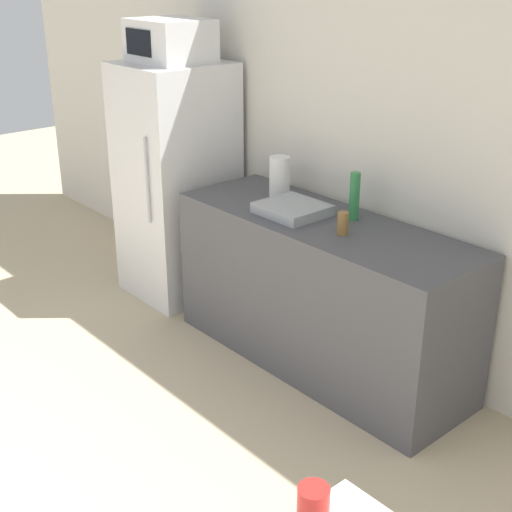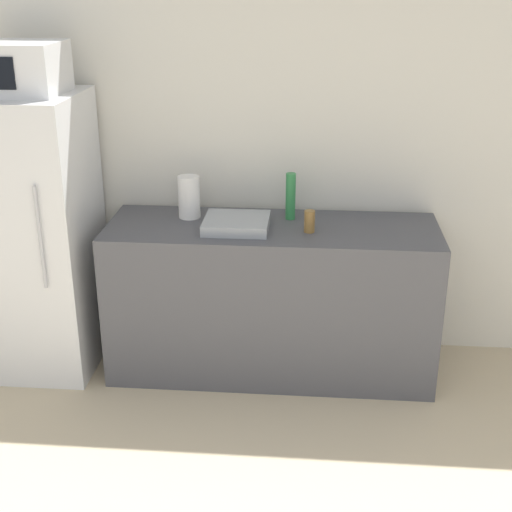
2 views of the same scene
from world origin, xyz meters
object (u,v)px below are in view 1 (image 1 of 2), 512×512
at_px(microwave, 170,41).
at_px(jar, 313,508).
at_px(bottle_short, 343,223).
at_px(bottle_tall, 354,196).
at_px(refrigerator, 177,182).
at_px(paper_towel_roll, 280,176).

height_order(microwave, jar, microwave).
bearing_deg(jar, bottle_short, 130.52).
bearing_deg(bottle_tall, refrigerator, -173.50).
bearing_deg(refrigerator, bottle_short, -1.67).
height_order(microwave, paper_towel_roll, microwave).
height_order(microwave, bottle_short, microwave).
relative_size(bottle_short, jar, 1.07).
distance_m(bottle_tall, jar, 2.52).
height_order(refrigerator, microwave, microwave).
distance_m(microwave, jar, 3.62).
bearing_deg(bottle_short, microwave, 178.37).
distance_m(refrigerator, paper_towel_roll, 0.93).
bearing_deg(paper_towel_roll, refrigerator, -170.58).
relative_size(refrigerator, paper_towel_roll, 6.63).
relative_size(microwave, bottle_short, 4.07).
bearing_deg(bottle_short, paper_towel_roll, 164.55).
height_order(bottle_short, paper_towel_roll, paper_towel_roll).
bearing_deg(microwave, bottle_short, -1.63).
relative_size(bottle_tall, bottle_short, 2.21).
xyz_separation_m(refrigerator, jar, (3.08, -1.78, 0.28)).
relative_size(bottle_short, paper_towel_roll, 0.50).
xyz_separation_m(bottle_tall, paper_towel_roll, (-0.59, -0.02, -0.01)).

